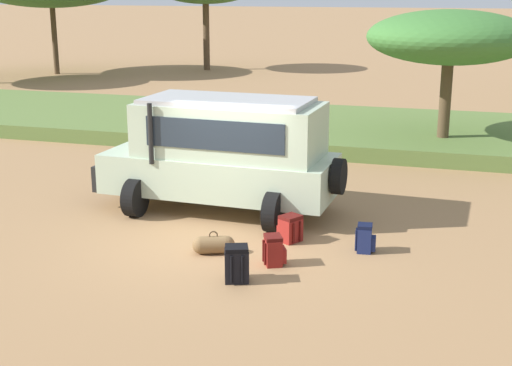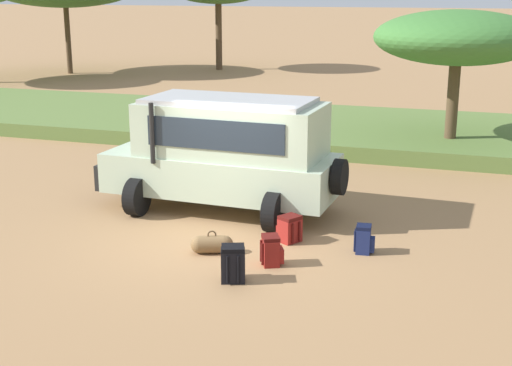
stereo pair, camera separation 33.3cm
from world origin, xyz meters
name	(u,v)px [view 1 (the left image)]	position (x,y,z in m)	size (l,w,h in m)	color
ground_plane	(214,240)	(0.00, 0.00, 0.00)	(320.00, 320.00, 0.00)	#9E754C
grass_bank	(323,128)	(0.00, 10.40, 0.22)	(120.00, 7.00, 0.44)	#5B7538
safari_vehicle	(224,152)	(-0.42, 1.82, 1.29)	(5.39, 2.85, 2.44)	#B2C6A8
backpack_beside_front_wheel	(274,250)	(1.42, -0.88, 0.26)	(0.46, 0.44, 0.53)	maroon
backpack_cluster_center	(237,264)	(1.03, -1.75, 0.30)	(0.47, 0.49, 0.61)	black
backpack_near_rear_wheel	(365,239)	(2.85, 0.19, 0.25)	(0.39, 0.33, 0.52)	navy
backpack_outermost	(290,229)	(1.40, 0.34, 0.25)	(0.50, 0.49, 0.51)	maroon
duffel_bag_low_black_case	(214,245)	(0.24, -0.68, 0.16)	(0.74, 0.48, 0.43)	brown
acacia_tree_right_mid	(450,38)	(3.81, 9.01, 3.29)	(4.65, 4.71, 4.07)	brown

